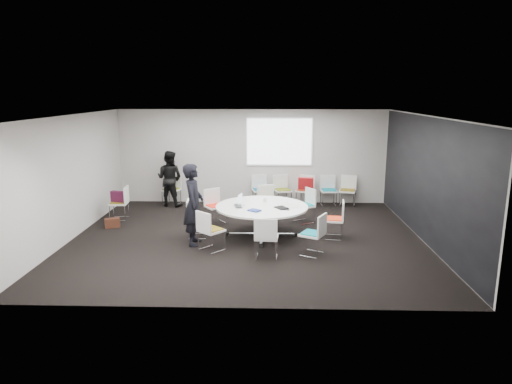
{
  "coord_description": "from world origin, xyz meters",
  "views": [
    {
      "loc": [
        0.51,
        -10.06,
        3.31
      ],
      "look_at": [
        0.2,
        0.4,
        1.0
      ],
      "focal_mm": 32.0,
      "sensor_mm": 36.0,
      "label": 1
    }
  ],
  "objects_px": {
    "chair_ring_d": "(216,213)",
    "cup": "(265,200)",
    "chair_ring_f": "(211,238)",
    "person_back": "(170,178)",
    "chair_ring_c": "(267,209)",
    "chair_back_a": "(260,196)",
    "chair_ring_g": "(266,245)",
    "laptop": "(240,206)",
    "person_main": "(194,205)",
    "chair_back_c": "(305,196)",
    "chair_person_back": "(172,195)",
    "chair_back_b": "(282,196)",
    "chair_ring_b": "(304,212)",
    "conference_table": "(262,214)",
    "chair_ring_a": "(334,227)",
    "brown_bag": "(112,223)",
    "maroon_bag": "(118,197)",
    "chair_back_e": "(347,196)",
    "chair_ring_e": "(197,226)",
    "chair_spare_left": "(120,209)",
    "chair_back_d": "(328,196)",
    "chair_ring_h": "(313,242)"
  },
  "relations": [
    {
      "from": "chair_ring_f",
      "to": "person_back",
      "type": "bearing_deg",
      "value": 156.1
    },
    {
      "from": "chair_ring_b",
      "to": "chair_back_c",
      "type": "height_order",
      "value": "same"
    },
    {
      "from": "chair_ring_f",
      "to": "chair_back_b",
      "type": "xyz_separation_m",
      "value": [
        1.62,
        4.04,
        0.0
      ]
    },
    {
      "from": "chair_back_c",
      "to": "person_back",
      "type": "distance_m",
      "value": 4.03
    },
    {
      "from": "conference_table",
      "to": "laptop",
      "type": "height_order",
      "value": "laptop"
    },
    {
      "from": "chair_ring_c",
      "to": "chair_back_b",
      "type": "height_order",
      "value": "same"
    },
    {
      "from": "chair_ring_f",
      "to": "person_main",
      "type": "distance_m",
      "value": 0.86
    },
    {
      "from": "chair_person_back",
      "to": "person_back",
      "type": "bearing_deg",
      "value": 106.24
    },
    {
      "from": "chair_ring_d",
      "to": "cup",
      "type": "relative_size",
      "value": 9.78
    },
    {
      "from": "chair_ring_d",
      "to": "chair_ring_e",
      "type": "bearing_deg",
      "value": 41.26
    },
    {
      "from": "conference_table",
      "to": "person_back",
      "type": "xyz_separation_m",
      "value": [
        -2.75,
        2.85,
        0.29
      ]
    },
    {
      "from": "chair_ring_b",
      "to": "chair_back_e",
      "type": "relative_size",
      "value": 1.0
    },
    {
      "from": "chair_ring_e",
      "to": "chair_spare_left",
      "type": "relative_size",
      "value": 1.0
    },
    {
      "from": "conference_table",
      "to": "chair_ring_e",
      "type": "relative_size",
      "value": 2.42
    },
    {
      "from": "chair_ring_f",
      "to": "chair_back_a",
      "type": "relative_size",
      "value": 1.0
    },
    {
      "from": "person_back",
      "to": "maroon_bag",
      "type": "distance_m",
      "value": 1.86
    },
    {
      "from": "cup",
      "to": "chair_back_a",
      "type": "bearing_deg",
      "value": 93.43
    },
    {
      "from": "chair_ring_b",
      "to": "laptop",
      "type": "height_order",
      "value": "chair_ring_b"
    },
    {
      "from": "chair_ring_d",
      "to": "cup",
      "type": "height_order",
      "value": "chair_ring_d"
    },
    {
      "from": "chair_person_back",
      "to": "person_main",
      "type": "xyz_separation_m",
      "value": [
        1.27,
        -3.63,
        0.63
      ]
    },
    {
      "from": "chair_ring_f",
      "to": "cup",
      "type": "xyz_separation_m",
      "value": [
        1.12,
        1.44,
        0.5
      ]
    },
    {
      "from": "person_main",
      "to": "chair_ring_b",
      "type": "bearing_deg",
      "value": -56.83
    },
    {
      "from": "chair_ring_h",
      "to": "person_back",
      "type": "height_order",
      "value": "person_back"
    },
    {
      "from": "cup",
      "to": "brown_bag",
      "type": "bearing_deg",
      "value": 177.82
    },
    {
      "from": "chair_ring_g",
      "to": "laptop",
      "type": "relative_size",
      "value": 2.46
    },
    {
      "from": "laptop",
      "to": "chair_ring_a",
      "type": "bearing_deg",
      "value": -103.3
    },
    {
      "from": "chair_back_a",
      "to": "person_main",
      "type": "height_order",
      "value": "person_main"
    },
    {
      "from": "chair_ring_d",
      "to": "chair_back_c",
      "type": "height_order",
      "value": "same"
    },
    {
      "from": "conference_table",
      "to": "chair_back_a",
      "type": "height_order",
      "value": "chair_back_a"
    },
    {
      "from": "cup",
      "to": "chair_person_back",
      "type": "bearing_deg",
      "value": 137.39
    },
    {
      "from": "chair_back_c",
      "to": "chair_back_d",
      "type": "height_order",
      "value": "same"
    },
    {
      "from": "chair_ring_c",
      "to": "chair_back_a",
      "type": "distance_m",
      "value": 1.52
    },
    {
      "from": "chair_ring_a",
      "to": "maroon_bag",
      "type": "height_order",
      "value": "chair_ring_a"
    },
    {
      "from": "chair_ring_b",
      "to": "chair_back_b",
      "type": "height_order",
      "value": "same"
    },
    {
      "from": "person_main",
      "to": "chair_back_c",
      "type": "bearing_deg",
      "value": -38.73
    },
    {
      "from": "laptop",
      "to": "brown_bag",
      "type": "height_order",
      "value": "laptop"
    },
    {
      "from": "chair_ring_d",
      "to": "laptop",
      "type": "bearing_deg",
      "value": 88.5
    },
    {
      "from": "chair_back_e",
      "to": "maroon_bag",
      "type": "relative_size",
      "value": 2.2
    },
    {
      "from": "chair_ring_a",
      "to": "chair_back_e",
      "type": "relative_size",
      "value": 1.0
    },
    {
      "from": "chair_back_b",
      "to": "cup",
      "type": "bearing_deg",
      "value": 60.99
    },
    {
      "from": "conference_table",
      "to": "chair_ring_d",
      "type": "bearing_deg",
      "value": 139.3
    },
    {
      "from": "cup",
      "to": "chair_ring_d",
      "type": "bearing_deg",
      "value": 154.3
    },
    {
      "from": "maroon_bag",
      "to": "chair_back_e",
      "type": "bearing_deg",
      "value": 15.22
    },
    {
      "from": "cup",
      "to": "brown_bag",
      "type": "xyz_separation_m",
      "value": [
        -3.79,
        0.14,
        -0.66
      ]
    },
    {
      "from": "conference_table",
      "to": "brown_bag",
      "type": "xyz_separation_m",
      "value": [
        -3.72,
        0.57,
        -0.41
      ]
    },
    {
      "from": "chair_ring_f",
      "to": "person_back",
      "type": "xyz_separation_m",
      "value": [
        -1.7,
        3.87,
        0.54
      ]
    },
    {
      "from": "chair_ring_d",
      "to": "cup",
      "type": "xyz_separation_m",
      "value": [
        1.27,
        -0.61,
        0.5
      ]
    },
    {
      "from": "chair_ring_a",
      "to": "cup",
      "type": "height_order",
      "value": "chair_ring_a"
    },
    {
      "from": "chair_ring_g",
      "to": "brown_bag",
      "type": "distance_m",
      "value": 4.34
    },
    {
      "from": "conference_table",
      "to": "chair_ring_c",
      "type": "distance_m",
      "value": 1.53
    }
  ]
}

